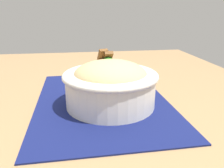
{
  "coord_description": "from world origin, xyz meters",
  "views": [
    {
      "loc": [
        -0.47,
        0.07,
        0.99
      ],
      "look_at": [
        -0.0,
        -0.0,
        0.83
      ],
      "focal_mm": 36.75,
      "sensor_mm": 36.0,
      "label": 1
    }
  ],
  "objects": [
    {
      "name": "table",
      "position": [
        0.0,
        0.0,
        0.71
      ],
      "size": [
        1.34,
        0.92,
        0.78
      ],
      "color": "#99754C",
      "rests_on": "ground_plane"
    },
    {
      "name": "bowl",
      "position": [
        -0.0,
        -0.0,
        0.83
      ],
      "size": [
        0.22,
        0.22,
        0.12
      ],
      "color": "silver",
      "rests_on": "placemat"
    },
    {
      "name": "placemat",
      "position": [
        0.03,
        0.02,
        0.78
      ],
      "size": [
        0.44,
        0.31,
        0.0
      ],
      "primitive_type": "cube",
      "rotation": [
        0.0,
        0.0,
        0.02
      ],
      "color": "#11194C",
      "rests_on": "table"
    },
    {
      "name": "fork",
      "position": [
        0.13,
        0.01,
        0.78
      ],
      "size": [
        0.04,
        0.14,
        0.0
      ],
      "color": "silver",
      "rests_on": "placemat"
    }
  ]
}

